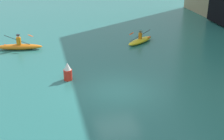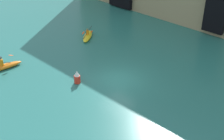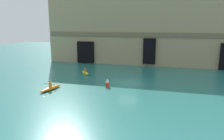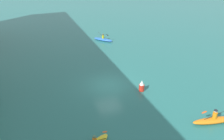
# 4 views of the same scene
# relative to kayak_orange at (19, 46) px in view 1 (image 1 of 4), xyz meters

# --- Properties ---
(ground_plane) EXTENTS (120.00, 120.00, 0.00)m
(ground_plane) POSITION_rel_kayak_orange_xyz_m (8.53, 5.59, -0.25)
(ground_plane) COLOR #28706B
(kayak_orange) EXTENTS (1.35, 3.55, 1.19)m
(kayak_orange) POSITION_rel_kayak_orange_xyz_m (0.00, 0.00, 0.00)
(kayak_orange) COLOR orange
(kayak_orange) RESTS_ON ground
(kayak_yellow) EXTENTS (2.29, 2.78, 1.04)m
(kayak_yellow) POSITION_rel_kayak_orange_xyz_m (0.67, 9.50, -0.04)
(kayak_yellow) COLOR yellow
(kayak_yellow) RESTS_ON ground
(marker_buoy) EXTENTS (0.52, 0.52, 1.11)m
(marker_buoy) POSITION_rel_kayak_orange_xyz_m (6.37, 3.04, 0.26)
(marker_buoy) COLOR red
(marker_buoy) RESTS_ON ground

